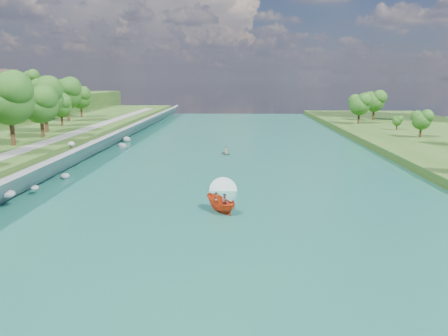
{
  "coord_description": "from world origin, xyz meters",
  "views": [
    {
      "loc": [
        0.47,
        -41.57,
        14.19
      ],
      "look_at": [
        -1.41,
        15.67,
        2.5
      ],
      "focal_mm": 35.0,
      "sensor_mm": 36.0,
      "label": 1
    }
  ],
  "objects": [
    {
      "name": "ground",
      "position": [
        0.0,
        0.0,
        0.0
      ],
      "size": [
        260.0,
        260.0,
        0.0
      ],
      "primitive_type": "plane",
      "color": "#2D5119",
      "rests_on": "ground"
    },
    {
      "name": "river_water",
      "position": [
        0.0,
        20.0,
        0.05
      ],
      "size": [
        55.0,
        240.0,
        0.1
      ],
      "primitive_type": "cube",
      "color": "#17594B",
      "rests_on": "ground"
    },
    {
      "name": "riprap_bank",
      "position": [
        -25.85,
        19.61,
        1.79
      ],
      "size": [
        4.9,
        236.0,
        4.44
      ],
      "color": "slate",
      "rests_on": "ground"
    },
    {
      "name": "riverside_path",
      "position": [
        -32.5,
        20.0,
        3.55
      ],
      "size": [
        3.0,
        200.0,
        0.1
      ],
      "primitive_type": "cube",
      "color": "gray",
      "rests_on": "berm_west"
    },
    {
      "name": "motorboat",
      "position": [
        -1.43,
        4.89,
        0.91
      ],
      "size": [
        4.12,
        19.27,
        2.25
      ],
      "rotation": [
        0.0,
        0.0,
        3.73
      ],
      "color": "red",
      "rests_on": "river_water"
    },
    {
      "name": "raft",
      "position": [
        -1.9,
        40.6,
        0.44
      ],
      "size": [
        2.68,
        3.22,
        1.51
      ],
      "rotation": [
        0.0,
        0.0,
        0.28
      ],
      "color": "gray",
      "rests_on": "river_water"
    }
  ]
}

